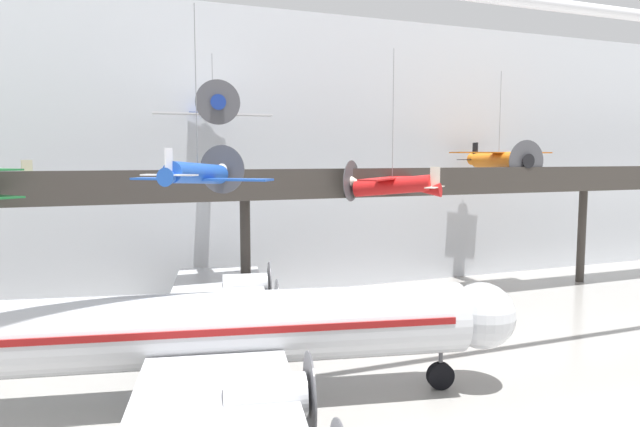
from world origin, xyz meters
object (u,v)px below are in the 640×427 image
object	(u,v)px
suspended_plane_blue_trainer	(198,174)
suspended_plane_white_twin	(213,110)
airliner_silver_main	(194,332)
suspended_plane_orange_highwing	(499,159)
suspended_plane_red_highwing	(392,185)

from	to	relation	value
suspended_plane_blue_trainer	suspended_plane_white_twin	size ratio (longest dim) A/B	1.08
airliner_silver_main	suspended_plane_orange_highwing	distance (m)	31.90
suspended_plane_red_highwing	suspended_plane_orange_highwing	size ratio (longest dim) A/B	1.08
suspended_plane_red_highwing	suspended_plane_blue_trainer	xyz separation A→B (m)	(-13.60, -6.03, 1.05)
suspended_plane_orange_highwing	suspended_plane_white_twin	xyz separation A→B (m)	(-23.55, 1.09, 3.41)
airliner_silver_main	suspended_plane_white_twin	size ratio (longest dim) A/B	4.24
suspended_plane_red_highwing	suspended_plane_blue_trainer	world-z (taller)	suspended_plane_blue_trainer
suspended_plane_blue_trainer	suspended_plane_white_twin	bearing A→B (deg)	23.37
suspended_plane_orange_highwing	airliner_silver_main	bearing A→B (deg)	-61.07
airliner_silver_main	suspended_plane_blue_trainer	bearing A→B (deg)	85.35
airliner_silver_main	suspended_plane_blue_trainer	xyz separation A→B (m)	(0.70, 2.37, 6.81)
airliner_silver_main	suspended_plane_red_highwing	size ratio (longest dim) A/B	3.50
suspended_plane_blue_trainer	suspended_plane_red_highwing	bearing A→B (deg)	-28.59
airliner_silver_main	suspended_plane_red_highwing	world-z (taller)	suspended_plane_red_highwing
airliner_silver_main	suspended_plane_blue_trainer	world-z (taller)	suspended_plane_blue_trainer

